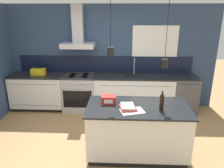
{
  "coord_description": "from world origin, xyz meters",
  "views": [
    {
      "loc": [
        0.44,
        -3.48,
        2.45
      ],
      "look_at": [
        0.25,
        0.64,
        1.05
      ],
      "focal_mm": 35.0,
      "sensor_mm": 36.0,
      "label": 1
    }
  ],
  "objects_px": {
    "oven_range": "(80,92)",
    "red_supply_box": "(109,99)",
    "dishwasher": "(184,94)",
    "yellow_toolbox": "(38,72)",
    "book_stack": "(128,107)",
    "bottle_on_island": "(162,102)"
  },
  "relations": [
    {
      "from": "oven_range",
      "to": "red_supply_box",
      "type": "distance_m",
      "value": 1.94
    },
    {
      "from": "dishwasher",
      "to": "red_supply_box",
      "type": "bearing_deg",
      "value": -136.94
    },
    {
      "from": "yellow_toolbox",
      "to": "book_stack",
      "type": "bearing_deg",
      "value": -40.91
    },
    {
      "from": "oven_range",
      "to": "yellow_toolbox",
      "type": "distance_m",
      "value": 1.15
    },
    {
      "from": "dishwasher",
      "to": "book_stack",
      "type": "xyz_separation_m",
      "value": [
        -1.47,
        -1.9,
        0.49
      ]
    },
    {
      "from": "red_supply_box",
      "to": "oven_range",
      "type": "bearing_deg",
      "value": 116.9
    },
    {
      "from": "oven_range",
      "to": "book_stack",
      "type": "height_order",
      "value": "book_stack"
    },
    {
      "from": "oven_range",
      "to": "dishwasher",
      "type": "xyz_separation_m",
      "value": [
        2.64,
        0.0,
        0.0
      ]
    },
    {
      "from": "bottle_on_island",
      "to": "red_supply_box",
      "type": "bearing_deg",
      "value": 163.57
    },
    {
      "from": "book_stack",
      "to": "oven_range",
      "type": "bearing_deg",
      "value": 121.76
    },
    {
      "from": "bottle_on_island",
      "to": "yellow_toolbox",
      "type": "distance_m",
      "value": 3.35
    },
    {
      "from": "red_supply_box",
      "to": "yellow_toolbox",
      "type": "bearing_deg",
      "value": 138.09
    },
    {
      "from": "yellow_toolbox",
      "to": "dishwasher",
      "type": "bearing_deg",
      "value": -0.0
    },
    {
      "from": "bottle_on_island",
      "to": "book_stack",
      "type": "distance_m",
      "value": 0.55
    },
    {
      "from": "oven_range",
      "to": "red_supply_box",
      "type": "xyz_separation_m",
      "value": [
        0.85,
        -1.67,
        0.52
      ]
    },
    {
      "from": "dishwasher",
      "to": "book_stack",
      "type": "relative_size",
      "value": 2.75
    },
    {
      "from": "book_stack",
      "to": "red_supply_box",
      "type": "xyz_separation_m",
      "value": [
        -0.33,
        0.23,
        0.04
      ]
    },
    {
      "from": "yellow_toolbox",
      "to": "bottle_on_island",
      "type": "bearing_deg",
      "value": -35.23
    },
    {
      "from": "dishwasher",
      "to": "red_supply_box",
      "type": "relative_size",
      "value": 3.65
    },
    {
      "from": "bottle_on_island",
      "to": "dishwasher",
      "type": "bearing_deg",
      "value": 64.42
    },
    {
      "from": "dishwasher",
      "to": "red_supply_box",
      "type": "distance_m",
      "value": 2.51
    },
    {
      "from": "oven_range",
      "to": "book_stack",
      "type": "relative_size",
      "value": 2.75
    }
  ]
}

